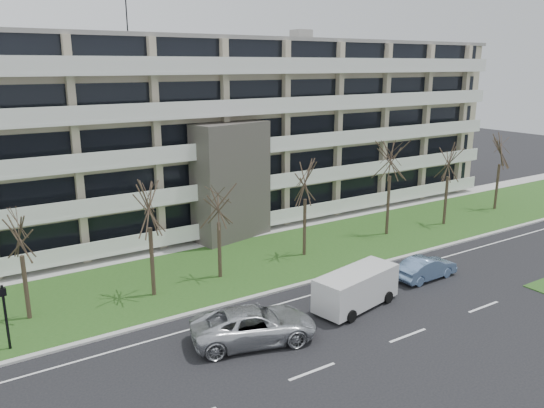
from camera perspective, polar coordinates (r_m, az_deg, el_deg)
ground at (r=28.26m, az=14.41°, el=-13.54°), size 160.00×160.00×0.00m
grass_verge at (r=37.38m, az=-0.27°, el=-5.81°), size 90.00×10.00×0.06m
curb at (r=33.55m, az=4.36°, el=-8.28°), size 90.00×0.35×0.12m
sidewalk at (r=41.86m, az=-4.31°, el=-3.55°), size 90.00×2.00×0.08m
lane_edge_line at (r=32.49m, az=5.96°, el=-9.23°), size 90.00×0.12×0.01m
apartment_building at (r=46.20m, az=-8.57°, el=7.71°), size 60.50×15.10×18.75m
silver_pickup at (r=26.57m, az=-1.94°, el=-12.87°), size 6.73×4.46×1.72m
blue_sedan at (r=35.14m, az=16.22°, el=-6.61°), size 4.39×1.62×1.44m
white_van at (r=30.27m, az=9.14°, el=-8.64°), size 5.66×2.99×2.08m
pedestrian_signal at (r=28.18m, az=-26.80°, el=-10.07°), size 0.33×0.26×3.31m
tree_1 at (r=30.07m, az=-25.60°, el=-2.57°), size 3.20×3.20×6.40m
tree_2 at (r=30.55m, az=-13.16°, el=0.40°), size 3.73×3.73×7.46m
tree_3 at (r=32.73m, az=-5.81°, el=0.35°), size 3.26×3.26×6.52m
tree_4 at (r=36.44m, az=3.62°, el=2.97°), size 3.69×3.69×7.38m
tree_5 at (r=41.92m, az=12.69°, el=5.46°), size 4.27×4.27×8.54m
tree_6 at (r=46.12m, az=18.54°, el=4.77°), size 3.71×3.71×7.41m
tree_7 at (r=52.87m, az=23.45°, el=5.73°), size 3.83×3.83×7.66m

